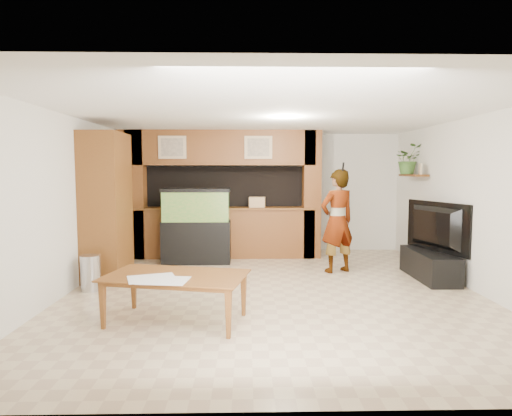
{
  "coord_description": "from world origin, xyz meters",
  "views": [
    {
      "loc": [
        -0.38,
        -6.28,
        1.79
      ],
      "look_at": [
        -0.23,
        0.6,
        1.19
      ],
      "focal_mm": 30.0,
      "sensor_mm": 36.0,
      "label": 1
    }
  ],
  "objects_px": {
    "pantry_cabinet": "(106,206)",
    "aquarium": "(196,227)",
    "dining_table": "(175,299)",
    "television": "(431,227)",
    "person": "(337,221)"
  },
  "relations": [
    {
      "from": "pantry_cabinet",
      "to": "aquarium",
      "type": "relative_size",
      "value": 1.66
    },
    {
      "from": "pantry_cabinet",
      "to": "dining_table",
      "type": "xyz_separation_m",
      "value": [
        1.48,
        -2.16,
        -0.92
      ]
    },
    {
      "from": "pantry_cabinet",
      "to": "television",
      "type": "xyz_separation_m",
      "value": [
        5.35,
        -0.16,
        -0.34
      ]
    },
    {
      "from": "dining_table",
      "to": "person",
      "type": "bearing_deg",
      "value": 58.0
    },
    {
      "from": "television",
      "to": "dining_table",
      "type": "bearing_deg",
      "value": 100.54
    },
    {
      "from": "pantry_cabinet",
      "to": "dining_table",
      "type": "distance_m",
      "value": 2.77
    },
    {
      "from": "pantry_cabinet",
      "to": "person",
      "type": "relative_size",
      "value": 1.33
    },
    {
      "from": "aquarium",
      "to": "person",
      "type": "bearing_deg",
      "value": -17.49
    },
    {
      "from": "dining_table",
      "to": "television",
      "type": "bearing_deg",
      "value": 39.47
    },
    {
      "from": "pantry_cabinet",
      "to": "television",
      "type": "relative_size",
      "value": 1.68
    },
    {
      "from": "pantry_cabinet",
      "to": "dining_table",
      "type": "relative_size",
      "value": 1.48
    },
    {
      "from": "person",
      "to": "dining_table",
      "type": "height_order",
      "value": "person"
    },
    {
      "from": "television",
      "to": "dining_table",
      "type": "distance_m",
      "value": 4.4
    },
    {
      "from": "television",
      "to": "pantry_cabinet",
      "type": "bearing_deg",
      "value": 71.53
    },
    {
      "from": "dining_table",
      "to": "pantry_cabinet",
      "type": "bearing_deg",
      "value": 136.52
    }
  ]
}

